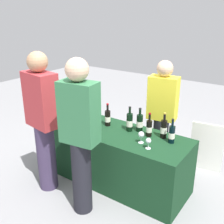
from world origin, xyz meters
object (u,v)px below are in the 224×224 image
object	(u,v)px
wine_bottle_1	(108,118)
menu_board	(207,147)
wine_bottle_3	(140,123)
wine_bottle_5	(164,129)
guest_1	(80,134)
guest_0	(43,119)
wine_bottle_6	(172,134)
wine_glass_3	(148,141)
wine_glass_0	(69,114)
wine_glass_1	(98,121)
wine_glass_2	(141,135)
wine_bottle_2	(130,122)
wine_bottle_4	(149,128)
server_pouring	(162,113)
wine_bottle_0	(76,107)

from	to	relation	value
wine_bottle_1	menu_board	distance (m)	1.49
wine_bottle_1	wine_bottle_3	distance (m)	0.44
wine_bottle_5	guest_1	xyz separation A→B (m)	(-0.56, -0.86, 0.12)
guest_0	wine_bottle_1	bearing A→B (deg)	66.06
guest_1	menu_board	xyz separation A→B (m)	(0.89, 1.66, -0.61)
wine_bottle_6	wine_glass_3	xyz separation A→B (m)	(-0.15, -0.28, -0.02)
wine_bottle_1	wine_glass_3	distance (m)	0.79
wine_glass_0	wine_glass_3	size ratio (longest dim) A/B	1.10
wine_glass_1	wine_glass_2	size ratio (longest dim) A/B	0.98
wine_glass_1	guest_1	world-z (taller)	guest_1
wine_bottle_2	wine_bottle_4	bearing A→B (deg)	0.41
server_pouring	wine_bottle_0	bearing A→B (deg)	15.02
wine_glass_1	wine_glass_3	size ratio (longest dim) A/B	1.08
wine_glass_0	wine_bottle_3	bearing A→B (deg)	16.30
wine_bottle_0	wine_glass_0	size ratio (longest dim) A/B	2.33
wine_bottle_2	wine_bottle_3	size ratio (longest dim) A/B	1.05
wine_glass_0	menu_board	distance (m)	2.00
wine_bottle_1	wine_bottle_4	world-z (taller)	wine_bottle_1
wine_bottle_0	server_pouring	xyz separation A→B (m)	(1.14, 0.48, 0.00)
wine_bottle_6	server_pouring	xyz separation A→B (m)	(-0.37, 0.51, 0.02)
wine_bottle_4	wine_bottle_2	bearing A→B (deg)	-179.59
wine_bottle_0	wine_bottle_6	world-z (taller)	wine_bottle_0
wine_glass_2	wine_glass_0	bearing A→B (deg)	-179.83
wine_bottle_0	wine_glass_0	distance (m)	0.25
wine_bottle_6	guest_1	distance (m)	1.06
wine_glass_2	wine_bottle_3	bearing A→B (deg)	122.91
wine_bottle_3	wine_bottle_1	bearing A→B (deg)	-168.41
wine_bottle_4	wine_bottle_6	xyz separation A→B (m)	(0.30, -0.01, 0.00)
wine_bottle_1	wine_bottle_5	bearing A→B (deg)	6.51
wine_bottle_1	wine_glass_0	distance (m)	0.56
wine_bottle_3	wine_glass_2	size ratio (longest dim) A/B	2.19
wine_bottle_0	wine_bottle_6	distance (m)	1.51
wine_bottle_3	wine_glass_2	world-z (taller)	wine_bottle_3
wine_bottle_1	server_pouring	xyz separation A→B (m)	(0.53, 0.52, 0.02)
wine_glass_1	menu_board	xyz separation A→B (m)	(1.13, 1.03, -0.48)
wine_glass_2	guest_0	distance (m)	1.19
wine_glass_2	guest_1	size ratio (longest dim) A/B	0.08
wine_bottle_0	wine_glass_3	size ratio (longest dim) A/B	2.56
wine_bottle_0	wine_bottle_5	size ratio (longest dim) A/B	1.02
wine_bottle_0	server_pouring	size ratio (longest dim) A/B	0.21
wine_bottle_6	wine_glass_1	world-z (taller)	wine_bottle_6
wine_bottle_6	wine_bottle_0	bearing A→B (deg)	179.07
wine_bottle_6	wine_glass_1	size ratio (longest dim) A/B	2.14
wine_bottle_4	wine_glass_0	bearing A→B (deg)	-169.20
wine_bottle_2	wine_glass_1	world-z (taller)	wine_bottle_2
wine_bottle_4	wine_glass_3	bearing A→B (deg)	-63.15
wine_glass_3	wine_glass_2	bearing A→B (deg)	150.59
wine_glass_1	wine_glass_2	distance (m)	0.66
wine_bottle_6	guest_0	size ratio (longest dim) A/B	0.17
server_pouring	menu_board	distance (m)	0.83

